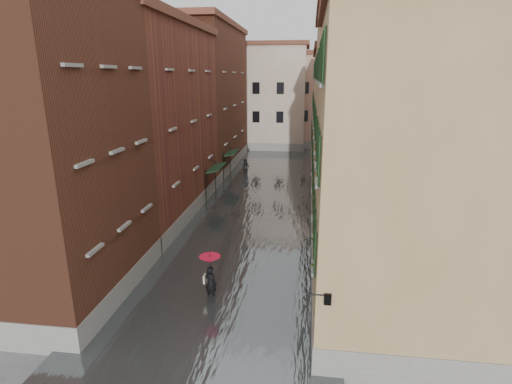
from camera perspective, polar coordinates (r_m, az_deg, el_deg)
The scene contains 16 objects.
ground at distance 19.63m, azimuth -4.11°, elevation -12.55°, with size 120.00×120.00×0.00m, color #565658.
floodwater at distance 31.47m, azimuth 0.58°, elevation -1.02°, with size 10.00×60.00×0.20m, color #4E5556.
building_left_near at distance 18.46m, azimuth -27.79°, elevation 5.20°, with size 6.00×8.00×13.00m, color brown.
building_left_mid at distance 28.10m, azimuth -14.92°, elevation 9.19°, with size 6.00×14.00×12.50m, color brown.
building_left_far at distance 42.25m, azimuth -7.24°, elevation 12.82°, with size 6.00×16.00×14.00m, color brown.
building_right_near at distance 15.66m, azimuth 19.82°, elevation 1.62°, with size 6.00×8.00×11.50m, color #9E7D51.
building_right_mid at distance 26.22m, azimuth 15.09°, elevation 9.26°, with size 6.00×14.00×13.00m, color tan.
building_right_far at distance 41.14m, azimuth 12.41°, elevation 10.74°, with size 6.00×16.00×11.50m, color #9E7D51.
building_end_cream at distance 55.30m, azimuth 0.63°, elevation 13.21°, with size 12.00×9.00×13.00m, color beige.
building_end_pink at distance 56.99m, azimuth 10.12°, elevation 12.55°, with size 10.00×9.00×12.00m, color tan.
awning_near at distance 31.46m, azimuth -5.73°, elevation 3.37°, with size 1.09×3.31×2.80m.
awning_far at distance 37.59m, azimuth -3.53°, elevation 5.54°, with size 1.09×3.22×2.80m.
wall_lantern at distance 12.63m, azimuth 10.10°, elevation -14.71°, with size 0.71×0.22×0.35m.
window_planters at distance 16.78m, azimuth 8.82°, elevation -4.67°, with size 0.59×8.63×0.84m.
pedestrian_main at distance 17.67m, azimuth -6.54°, elevation -11.44°, with size 0.95×0.95×2.06m.
pedestrian_far at distance 39.12m, azimuth -1.49°, elevation 3.56°, with size 0.83×0.64×1.70m, color black.
Camera 1 is at (3.59, -16.83, 9.45)m, focal length 28.00 mm.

